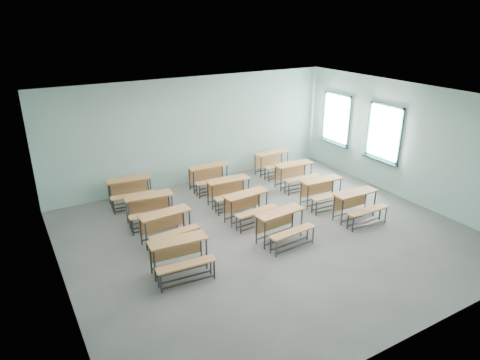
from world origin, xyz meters
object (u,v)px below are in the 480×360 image
at_px(desk_unit_r1c1, 248,203).
at_px(desk_unit_r2c0, 150,205).
at_px(desk_unit_r0c1, 282,222).
at_px(desk_unit_r3c0, 130,188).
at_px(desk_unit_r1c0, 167,224).
at_px(desk_unit_r3c2, 274,160).
at_px(desk_unit_r2c2, 295,172).
at_px(desk_unit_r2c1, 230,189).
at_px(desk_unit_r0c0, 180,252).
at_px(desk_unit_r0c2, 358,202).
at_px(desk_unit_r1c2, 323,189).
at_px(desk_unit_r3c1, 210,174).

relative_size(desk_unit_r1c1, desk_unit_r2c0, 0.98).
xyz_separation_m(desk_unit_r0c1, desk_unit_r1c1, (-0.13, 1.28, 0.00)).
distance_m(desk_unit_r1c1, desk_unit_r3c0, 3.32).
relative_size(desk_unit_r1c0, desk_unit_r2c0, 0.98).
height_order(desk_unit_r3c0, desk_unit_r3c2, same).
bearing_deg(desk_unit_r3c2, desk_unit_r2c2, -96.26).
height_order(desk_unit_r1c1, desk_unit_r2c1, same).
xyz_separation_m(desk_unit_r0c0, desk_unit_r0c2, (4.77, -0.01, 0.00)).
xyz_separation_m(desk_unit_r2c1, desk_unit_r3c0, (-2.30, 1.39, 0.00)).
relative_size(desk_unit_r2c0, desk_unit_r3c0, 1.01).
bearing_deg(desk_unit_r3c2, desk_unit_r1c2, -97.16).
bearing_deg(desk_unit_r3c0, desk_unit_r2c2, -9.63).
relative_size(desk_unit_r0c0, desk_unit_r1c2, 1.01).
xyz_separation_m(desk_unit_r2c1, desk_unit_r2c2, (2.30, 0.14, 0.00)).
bearing_deg(desk_unit_r0c2, desk_unit_r2c1, 136.15).
distance_m(desk_unit_r1c0, desk_unit_r2c1, 2.44).
height_order(desk_unit_r3c1, desk_unit_r3c2, same).
distance_m(desk_unit_r0c0, desk_unit_r0c1, 2.50).
distance_m(desk_unit_r0c1, desk_unit_r2c0, 3.29).
bearing_deg(desk_unit_r2c2, desk_unit_r1c1, -151.18).
xyz_separation_m(desk_unit_r0c1, desk_unit_r2c0, (-2.28, 2.38, 0.00)).
bearing_deg(desk_unit_r0c1, desk_unit_r1c0, 146.94).
bearing_deg(desk_unit_r3c1, desk_unit_r1c2, -47.46).
bearing_deg(desk_unit_r0c2, desk_unit_r1c2, 99.85).
bearing_deg(desk_unit_r0c0, desk_unit_r3c0, 92.81).
relative_size(desk_unit_r0c2, desk_unit_r1c1, 0.97).
relative_size(desk_unit_r1c0, desk_unit_r1c2, 1.00).
relative_size(desk_unit_r0c1, desk_unit_r1c2, 1.01).
bearing_deg(desk_unit_r1c0, desk_unit_r3c1, 42.36).
distance_m(desk_unit_r0c0, desk_unit_r1c2, 4.73).
xyz_separation_m(desk_unit_r0c0, desk_unit_r2c1, (2.42, 2.36, 0.00)).
xyz_separation_m(desk_unit_r2c2, desk_unit_r3c1, (-2.28, 1.11, 0.00)).
distance_m(desk_unit_r1c0, desk_unit_r2c0, 1.12).
bearing_deg(desk_unit_r2c2, desk_unit_r1c0, -162.94).
xyz_separation_m(desk_unit_r3c1, desk_unit_r3c2, (2.35, 0.14, 0.00)).
xyz_separation_m(desk_unit_r1c1, desk_unit_r1c2, (2.24, -0.20, 0.00)).
bearing_deg(desk_unit_r0c2, desk_unit_r2c2, 92.44).
xyz_separation_m(desk_unit_r2c1, desk_unit_r3c1, (0.02, 1.25, 0.00)).
distance_m(desk_unit_r0c2, desk_unit_r3c0, 5.98).
distance_m(desk_unit_r0c0, desk_unit_r1c0, 1.31).
xyz_separation_m(desk_unit_r1c2, desk_unit_r3c0, (-4.48, 2.65, 0.00)).
relative_size(desk_unit_r1c2, desk_unit_r2c0, 0.97).
bearing_deg(desk_unit_r0c1, desk_unit_r1c2, 22.92).
xyz_separation_m(desk_unit_r0c2, desk_unit_r3c0, (-4.65, 3.76, 0.00)).
distance_m(desk_unit_r3c0, desk_unit_r3c1, 2.32).
height_order(desk_unit_r1c1, desk_unit_r3c1, same).
bearing_deg(desk_unit_r1c1, desk_unit_r3c0, 128.48).
xyz_separation_m(desk_unit_r0c0, desk_unit_r3c0, (0.12, 3.75, 0.00)).
bearing_deg(desk_unit_r3c1, desk_unit_r2c1, -89.11).
relative_size(desk_unit_r1c1, desk_unit_r3c1, 1.03).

